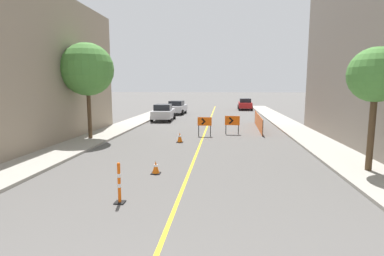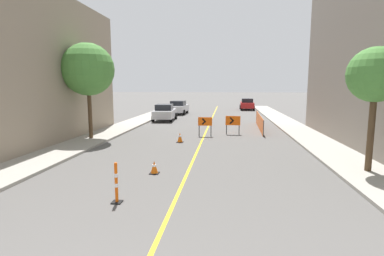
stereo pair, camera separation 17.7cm
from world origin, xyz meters
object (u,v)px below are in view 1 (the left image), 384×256
parked_car_curb_mid (177,107)px  parked_car_curb_far (245,104)px  street_tree_left_near (87,70)px  traffic_cone_second (156,167)px  street_tree_right_near (376,76)px  delineator_post_front (119,186)px  arrow_barricade_primary (205,123)px  traffic_cone_third (180,137)px  arrow_barricade_secondary (232,121)px  parked_car_curb_near (163,112)px

parked_car_curb_mid → parked_car_curb_far: bearing=44.3°
parked_car_curb_far → street_tree_left_near: size_ratio=0.75×
traffic_cone_second → street_tree_right_near: (8.20, 0.93, 3.49)m
traffic_cone_second → parked_car_curb_far: bearing=79.9°
delineator_post_front → arrow_barricade_primary: bearing=81.7°
traffic_cone_third → street_tree_right_near: (8.20, -5.53, 3.44)m
arrow_barricade_primary → arrow_barricade_secondary: 2.12m
traffic_cone_third → street_tree_left_near: street_tree_left_near is taller
arrow_barricade_secondary → parked_car_curb_near: bearing=131.8°
traffic_cone_third → arrow_barricade_primary: (1.34, 2.35, 0.63)m
parked_car_curb_near → parked_car_curb_far: same height
arrow_barricade_primary → parked_car_curb_near: size_ratio=0.29×
arrow_barricade_secondary → street_tree_left_near: street_tree_left_near is taller
delineator_post_front → parked_car_curb_mid: bearing=95.4°
delineator_post_front → street_tree_right_near: bearing=24.4°
parked_car_curb_mid → street_tree_right_near: bearing=-61.2°
traffic_cone_third → parked_car_curb_far: size_ratio=0.14×
arrow_barricade_primary → arrow_barricade_secondary: bearing=27.9°
delineator_post_front → street_tree_left_near: (-5.29, 9.65, 3.82)m
parked_car_curb_far → street_tree_left_near: 27.60m
arrow_barricade_primary → arrow_barricade_secondary: arrow_barricade_secondary is taller
parked_car_curb_near → arrow_barricade_primary: bearing=-65.6°
parked_car_curb_near → arrow_barricade_secondary: bearing=-53.4°
parked_car_curb_mid → street_tree_left_near: size_ratio=0.75×
parked_car_curb_far → arrow_barricade_secondary: bearing=-94.7°
parked_car_curb_near → parked_car_curb_far: size_ratio=1.01×
street_tree_left_near → parked_car_curb_far: bearing=65.6°
traffic_cone_third → parked_car_curb_mid: size_ratio=0.14×
street_tree_left_near → delineator_post_front: bearing=-61.3°
arrow_barricade_secondary → parked_car_curb_far: (2.41, 21.80, -0.11)m
parked_car_curb_mid → parked_car_curb_near: bearing=-89.1°
parked_car_curb_mid → arrow_barricade_primary: bearing=-71.2°
street_tree_right_near → parked_car_curb_near: bearing=124.6°
arrow_barricade_secondary → parked_car_curb_far: size_ratio=0.30×
traffic_cone_third → traffic_cone_second: bearing=-90.0°
street_tree_right_near → parked_car_curb_far: bearing=94.8°
arrow_barricade_primary → street_tree_left_near: bearing=-163.4°
delineator_post_front → parked_car_curb_near: (-2.82, 20.46, 0.28)m
parked_car_curb_mid → street_tree_right_near: size_ratio=0.94×
delineator_post_front → traffic_cone_third: bearing=87.6°
delineator_post_front → street_tree_left_near: street_tree_left_near is taller
arrow_barricade_primary → street_tree_left_near: 8.09m
delineator_post_front → parked_car_curb_near: bearing=97.8°
traffic_cone_third → parked_car_curb_near: bearing=106.2°
delineator_post_front → street_tree_left_near: size_ratio=0.21×
street_tree_left_near → street_tree_right_near: street_tree_left_near is taller
arrow_barricade_secondary → parked_car_curb_near: size_ratio=0.29×
delineator_post_front → arrow_barricade_secondary: bearing=74.3°
arrow_barricade_secondary → parked_car_curb_near: 10.00m
delineator_post_front → street_tree_right_near: (8.59, 3.90, 3.22)m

